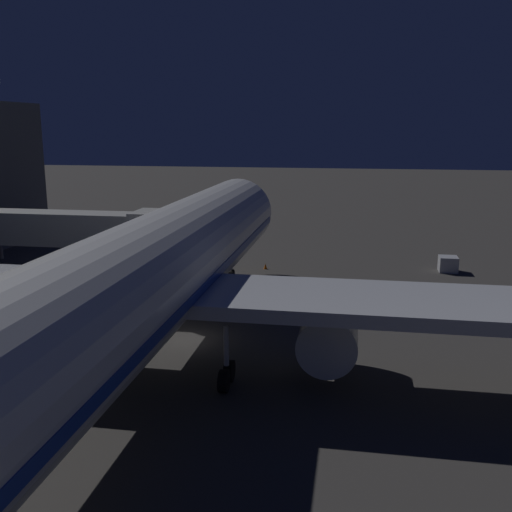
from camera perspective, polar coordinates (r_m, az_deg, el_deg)
ground_plane at (r=38.36m, az=-6.95°, el=-8.06°), size 320.00×320.00×0.00m
airliner_at_gate at (r=29.81m, az=-11.40°, el=-2.90°), size 56.75×58.01×20.27m
jet_bridge at (r=47.86m, az=-19.53°, el=2.58°), size 23.89×3.40×7.28m
baggage_container_mid_row at (r=58.00m, az=18.27°, el=-0.76°), size 1.68×1.73×1.45m
traffic_cone_nose_port at (r=56.22m, az=0.93°, el=-0.99°), size 0.36×0.36×0.55m
traffic_cone_nose_starboard at (r=57.05m, az=-3.45°, el=-0.82°), size 0.36×0.36×0.55m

